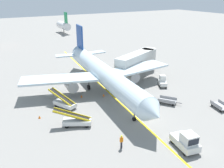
# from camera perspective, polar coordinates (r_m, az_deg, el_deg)

# --- Properties ---
(ground_plane) EXTENTS (300.00, 300.00, 0.00)m
(ground_plane) POSITION_cam_1_polar(r_m,az_deg,el_deg) (35.39, 6.86, -8.34)
(ground_plane) COLOR gray
(taxi_line_yellow) EXTENTS (8.51, 79.61, 0.01)m
(taxi_line_yellow) POSITION_cam_1_polar(r_m,az_deg,el_deg) (39.12, 2.77, -5.18)
(taxi_line_yellow) COLOR yellow
(taxi_line_yellow) RESTS_ON ground
(airliner) EXTENTS (28.46, 35.34, 10.10)m
(airliner) POSITION_cam_1_polar(r_m,az_deg,el_deg) (43.77, -2.22, 2.59)
(airliner) COLOR silver
(airliner) RESTS_ON ground
(jet_bridge) EXTENTS (12.79, 7.63, 4.85)m
(jet_bridge) POSITION_cam_1_polar(r_m,az_deg,el_deg) (53.10, 6.29, 5.96)
(jet_bridge) COLOR beige
(jet_bridge) RESTS_ON ground
(pushback_tug) EXTENTS (2.46, 3.86, 2.20)m
(pushback_tug) POSITION_cam_1_polar(r_m,az_deg,el_deg) (30.22, 16.81, -12.60)
(pushback_tug) COLOR silver
(pushback_tug) RESTS_ON ground
(baggage_tug_near_wing) EXTENTS (2.28, 2.73, 2.10)m
(baggage_tug_near_wing) POSITION_cam_1_polar(r_m,az_deg,el_deg) (47.68, 11.63, 0.56)
(baggage_tug_near_wing) COLOR silver
(baggage_tug_near_wing) RESTS_ON ground
(belt_loader_forward_hold) EXTENTS (3.28, 5.05, 2.59)m
(belt_loader_forward_hold) POSITION_cam_1_polar(r_m,az_deg,el_deg) (39.22, -11.03, -4.24)
(belt_loader_forward_hold) COLOR silver
(belt_loader_forward_hold) RESTS_ON ground
(belt_loader_aft_hold) EXTENTS (5.01, 3.44, 2.59)m
(belt_loader_aft_hold) POSITION_cam_1_polar(r_m,az_deg,el_deg) (33.88, -8.31, -8.35)
(belt_loader_aft_hold) COLOR silver
(belt_loader_aft_hold) RESTS_ON ground
(baggage_cart_loaded) EXTENTS (2.18, 3.84, 0.94)m
(baggage_cart_loaded) POSITION_cam_1_polar(r_m,az_deg,el_deg) (41.66, 23.75, -4.66)
(baggage_cart_loaded) COLOR #A5A5A8
(baggage_cart_loaded) RESTS_ON ground
(baggage_cart_empty_trailing) EXTENTS (2.94, 3.48, 0.94)m
(baggage_cart_empty_trailing) POSITION_cam_1_polar(r_m,az_deg,el_deg) (40.84, 12.71, -3.80)
(baggage_cart_empty_trailing) COLOR #A5A5A8
(baggage_cart_empty_trailing) RESTS_ON ground
(ground_crew_marshaller) EXTENTS (0.36, 0.24, 1.70)m
(ground_crew_marshaller) POSITION_cam_1_polar(r_m,az_deg,el_deg) (39.33, 4.12, -3.59)
(ground_crew_marshaller) COLOR #26262D
(ground_crew_marshaller) RESTS_ON ground
(ground_crew_wing_walker) EXTENTS (0.36, 0.24, 1.70)m
(ground_crew_wing_walker) POSITION_cam_1_polar(r_m,az_deg,el_deg) (29.17, 2.21, -13.13)
(ground_crew_wing_walker) COLOR #26262D
(ground_crew_wing_walker) RESTS_ON ground
(safety_cone_nose_left) EXTENTS (0.36, 0.36, 0.44)m
(safety_cone_nose_left) POSITION_cam_1_polar(r_m,az_deg,el_deg) (42.47, -7.07, -2.79)
(safety_cone_nose_left) COLOR orange
(safety_cone_nose_left) RESTS_ON ground
(safety_cone_nose_right) EXTENTS (0.36, 0.36, 0.44)m
(safety_cone_nose_right) POSITION_cam_1_polar(r_m,az_deg,el_deg) (37.06, 7.90, -6.57)
(safety_cone_nose_right) COLOR orange
(safety_cone_nose_right) RESTS_ON ground
(safety_cone_wingtip_left) EXTENTS (0.36, 0.36, 0.44)m
(safety_cone_wingtip_left) POSITION_cam_1_polar(r_m,az_deg,el_deg) (42.61, -1.96, -2.55)
(safety_cone_wingtip_left) COLOR orange
(safety_cone_wingtip_left) RESTS_ON ground
(safety_cone_wingtip_right) EXTENTS (0.36, 0.36, 0.44)m
(safety_cone_wingtip_right) POSITION_cam_1_polar(r_m,az_deg,el_deg) (43.34, 1.20, -2.12)
(safety_cone_wingtip_right) COLOR orange
(safety_cone_wingtip_right) RESTS_ON ground
(safety_cone_tail_area) EXTENTS (0.36, 0.36, 0.44)m
(safety_cone_tail_area) POSITION_cam_1_polar(r_m,az_deg,el_deg) (37.03, -16.48, -7.33)
(safety_cone_tail_area) COLOR orange
(safety_cone_tail_area) RESTS_ON ground
(distant_aircraft_mid_right) EXTENTS (3.00, 10.10, 8.80)m
(distant_aircraft_mid_right) POSITION_cam_1_polar(r_m,az_deg,el_deg) (107.50, -11.17, 13.21)
(distant_aircraft_mid_right) COLOR silver
(distant_aircraft_mid_right) RESTS_ON ground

